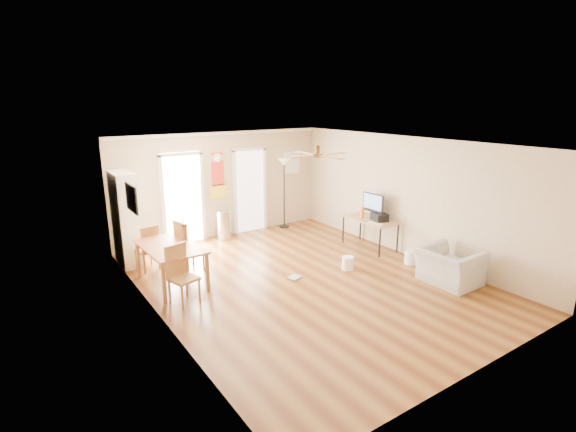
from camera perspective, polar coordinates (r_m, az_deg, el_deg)
floor at (r=8.33m, az=2.34°, el=-8.56°), size 7.00×7.00×0.00m
ceiling at (r=7.66m, az=2.55°, el=9.54°), size 5.50×7.00×0.00m
wall_back at (r=10.84m, az=-8.63°, el=4.09°), size 5.50×0.04×2.60m
wall_front at (r=5.63m, az=24.27°, el=-7.58°), size 5.50×0.04×2.60m
wall_left at (r=6.70m, az=-16.89°, el=-3.31°), size 0.04×7.00×2.60m
wall_right at (r=9.74m, az=15.59°, el=2.45°), size 0.04×7.00×2.60m
crown_molding at (r=7.67m, az=2.54°, el=9.24°), size 5.50×7.00×0.08m
kitchen_doorway at (r=10.48m, az=-13.72°, el=2.05°), size 0.90×0.10×2.10m
bathroom_doorway at (r=11.21m, az=-5.09°, el=3.26°), size 0.80×0.10×2.10m
wall_decal at (r=10.72m, az=-9.24°, el=5.31°), size 0.46×0.03×1.10m
ac_grille at (r=11.76m, az=0.46°, el=7.09°), size 0.50×0.04×0.60m
framed_poster at (r=7.91m, az=-20.01°, el=2.21°), size 0.04×0.66×0.48m
ceiling_fan at (r=7.44m, az=3.92°, el=8.04°), size 1.24×1.24×0.20m
bookshelf at (r=9.48m, az=-20.69°, el=-0.35°), size 0.52×0.93×1.95m
dining_table at (r=8.33m, az=-15.16°, el=-6.25°), size 0.96×1.55×0.76m
dining_chair_right_a at (r=8.87m, az=-12.86°, el=-3.83°), size 0.51×0.51×1.04m
dining_chair_right_b at (r=8.59m, az=-12.13°, el=-4.17°), size 0.58×0.58×1.11m
dining_chair_near at (r=7.48m, az=-13.64°, el=-7.66°), size 0.51×0.51×1.00m
dining_chair_far at (r=9.15m, az=-18.17°, el=-3.99°), size 0.46×0.46×0.93m
trash_can at (r=10.72m, az=-8.50°, el=-1.20°), size 0.43×0.43×0.72m
torchiere_lamp at (r=11.49m, az=-0.51°, el=3.00°), size 0.44×0.44×1.86m
computer_desk at (r=10.20m, az=10.72°, el=-2.26°), size 0.64×1.28×0.69m
imac at (r=10.11m, az=11.15°, el=1.31°), size 0.12×0.63×0.58m
keyboard at (r=9.74m, az=11.53°, el=-0.98°), size 0.17×0.37×0.01m
printer at (r=9.98m, az=12.01°, el=-0.13°), size 0.37×0.40×0.18m
orange_bottle at (r=10.14m, az=9.78°, el=0.48°), size 0.10×0.10×0.26m
wastebasket_a at (r=8.88m, az=7.91°, el=-6.19°), size 0.26×0.26×0.27m
wastebasket_b at (r=9.45m, az=15.91°, el=-5.26°), size 0.28×0.28×0.29m
floor_cloth at (r=8.42m, az=0.85°, el=-8.15°), size 0.30×0.27×0.04m
armchair at (r=8.63m, az=20.52°, el=-6.26°), size 0.92×1.05×0.68m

